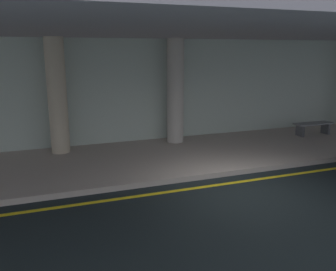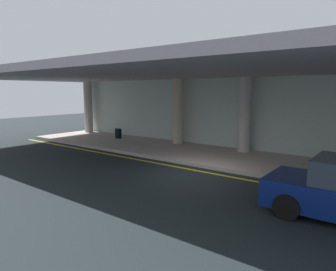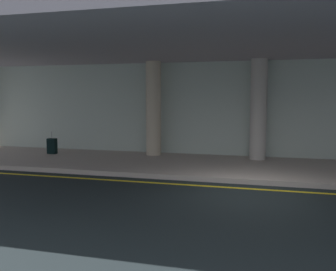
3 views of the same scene
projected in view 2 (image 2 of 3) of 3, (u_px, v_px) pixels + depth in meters
name	position (u px, v px, depth m)	size (l,w,h in m)	color
ground_plane	(193.00, 174.00, 11.40)	(60.00, 60.00, 0.00)	black
sidewalk	(230.00, 158.00, 13.83)	(26.00, 4.20, 0.15)	#B1A399
lane_stripe_yellow	(200.00, 171.00, 11.81)	(26.00, 0.14, 0.01)	yellow
support_column_far_left	(88.00, 107.00, 21.93)	(0.59, 0.59, 3.65)	#AEA39C
support_column_left_mid	(178.00, 111.00, 17.11)	(0.59, 0.59, 3.65)	#B9A992
support_column_center	(245.00, 115.00, 14.71)	(0.59, 0.59, 3.65)	#AEA69F
ceiling_overhang	(227.00, 71.00, 12.87)	(28.00, 13.20, 0.30)	#9C919C
terminal_back_wall	(251.00, 115.00, 15.33)	(26.00, 0.30, 3.80)	#AFBCB2
suitcase_upright_primary	(118.00, 133.00, 19.10)	(0.36, 0.22, 0.90)	black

